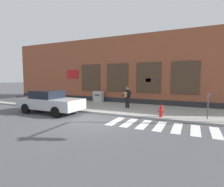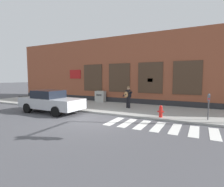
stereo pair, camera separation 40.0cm
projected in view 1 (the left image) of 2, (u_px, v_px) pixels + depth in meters
name	position (u px, v px, depth m)	size (l,w,h in m)	color
ground_plane	(94.00, 121.00, 9.69)	(160.00, 160.00, 0.00)	#4C4C51
sidewalk	(122.00, 108.00, 13.45)	(28.00, 4.90, 0.12)	#9E9E99
building_backdrop	(139.00, 71.00, 17.19)	(28.00, 4.06, 6.17)	brown
crosswalk	(160.00, 126.00, 8.59)	(5.20, 1.90, 0.01)	silver
red_car	(50.00, 102.00, 11.87)	(4.64, 2.07, 1.53)	#B7BABF
busker	(127.00, 96.00, 13.13)	(0.72, 0.65, 1.63)	black
parking_meter	(208.00, 102.00, 9.52)	(0.13, 0.11, 1.44)	#47474C
utility_box	(98.00, 96.00, 16.55)	(0.95, 0.57, 1.02)	#ADADA8
fire_hydrant	(161.00, 111.00, 10.13)	(0.38, 0.20, 0.70)	red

